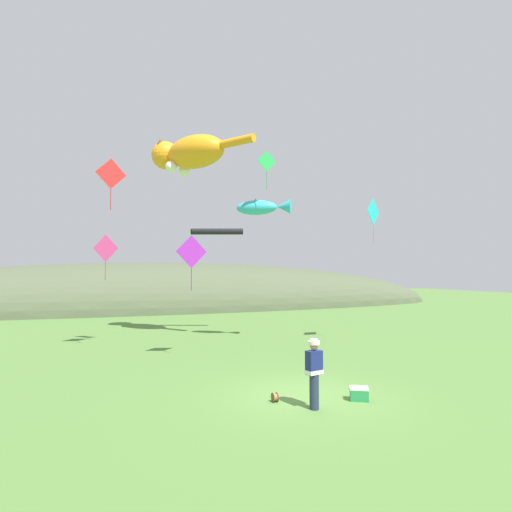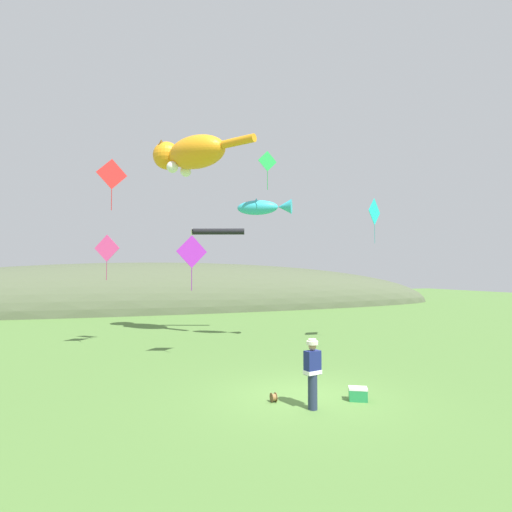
% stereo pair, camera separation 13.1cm
% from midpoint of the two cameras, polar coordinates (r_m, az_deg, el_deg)
% --- Properties ---
extents(ground_plane, '(120.00, 120.00, 0.00)m').
position_cam_midpoint_polar(ground_plane, '(11.88, 6.67, -19.36)').
color(ground_plane, '#517A38').
extents(distant_hill_ridge, '(61.34, 12.85, 8.90)m').
position_cam_midpoint_polar(distant_hill_ridge, '(39.98, -12.73, -7.31)').
color(distant_hill_ridge, '#4C563D').
rests_on(distant_hill_ridge, ground).
extents(festival_attendant, '(0.47, 0.35, 1.77)m').
position_cam_midpoint_polar(festival_attendant, '(10.68, 7.93, -16.01)').
color(festival_attendant, '#232D47').
rests_on(festival_attendant, ground).
extents(kite_spool, '(0.13, 0.25, 0.25)m').
position_cam_midpoint_polar(kite_spool, '(11.36, 2.37, -19.52)').
color(kite_spool, olive).
rests_on(kite_spool, ground).
extents(picnic_cooler, '(0.59, 0.52, 0.36)m').
position_cam_midpoint_polar(picnic_cooler, '(11.79, 14.19, -18.53)').
color(picnic_cooler, '#268C4C').
rests_on(picnic_cooler, ground).
extents(kite_giant_cat, '(4.50, 5.60, 2.03)m').
position_cam_midpoint_polar(kite_giant_cat, '(22.37, -9.75, 14.21)').
color(kite_giant_cat, orange).
extents(kite_fish_windsock, '(2.77, 2.10, 0.86)m').
position_cam_midpoint_polar(kite_fish_windsock, '(20.26, 0.77, 6.98)').
color(kite_fish_windsock, '#33B2CC').
extents(kite_tube_streamer, '(3.07, 1.45, 0.44)m').
position_cam_midpoint_polar(kite_tube_streamer, '(23.63, -5.88, 3.50)').
color(kite_tube_streamer, black).
extents(kite_diamond_green, '(0.99, 0.11, 1.90)m').
position_cam_midpoint_polar(kite_diamond_green, '(19.75, 1.35, 13.32)').
color(kite_diamond_green, green).
extents(kite_diamond_red, '(1.26, 0.38, 2.21)m').
position_cam_midpoint_polar(kite_diamond_red, '(18.35, -20.20, 10.92)').
color(kite_diamond_red, red).
extents(kite_diamond_pink, '(1.16, 0.67, 2.23)m').
position_cam_midpoint_polar(kite_diamond_pink, '(20.69, -20.85, 1.02)').
color(kite_diamond_pink, '#E53F8C').
extents(kite_diamond_violet, '(1.30, 0.29, 2.22)m').
position_cam_midpoint_polar(kite_diamond_violet, '(16.21, -9.43, 0.57)').
color(kite_diamond_violet, purple).
extents(kite_diamond_teal, '(1.16, 0.68, 2.23)m').
position_cam_midpoint_polar(kite_diamond_teal, '(20.60, 16.24, 6.04)').
color(kite_diamond_teal, '#19BFBF').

